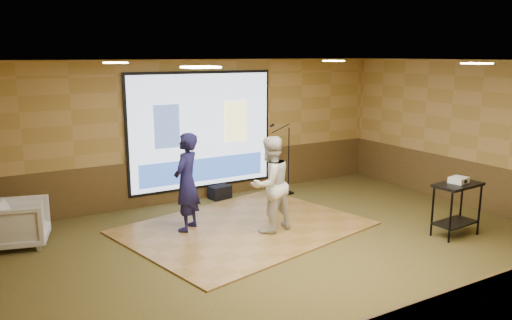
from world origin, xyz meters
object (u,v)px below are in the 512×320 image
mic_stand (286,173)px  projector (459,180)px  player_right (270,184)px  banquet_chair (21,223)px  dance_floor (244,227)px  player_left (187,182)px  projector_screen (202,132)px  av_table (457,200)px  duffel_bag (220,192)px

mic_stand → projector: bearing=-67.1°
player_right → banquet_chair: (-3.88, 1.52, -0.49)m
dance_floor → player_left: bearing=157.3°
projector → mic_stand: (-1.11, 3.66, -0.49)m
dance_floor → projector: 3.84m
player_right → banquet_chair: size_ratio=2.01×
mic_stand → banquet_chair: mic_stand is taller
projector_screen → banquet_chair: (-3.75, -1.05, -1.09)m
projector_screen → av_table: bearing=-56.8°
av_table → mic_stand: bearing=106.1°
dance_floor → projector: size_ratio=13.53×
dance_floor → player_right: size_ratio=2.40×
projector → banquet_chair: bearing=142.8°
banquet_chair → projector_screen: bearing=-59.5°
player_right → av_table: bearing=136.1°
dance_floor → duffel_bag: (0.47, 1.96, 0.13)m
dance_floor → player_left: 1.35m
player_left → banquet_chair: 2.78m
dance_floor → player_left: size_ratio=2.33×
dance_floor → projector: projector is taller
av_table → mic_stand: mic_stand is taller
av_table → player_right: bearing=146.9°
av_table → duffel_bag: (-2.53, 4.12, -0.51)m
player_left → player_right: player_left is taller
dance_floor → av_table: bearing=-35.7°
projector_screen → mic_stand: size_ratio=2.04×
player_right → banquet_chair: bearing=-32.2°
projector_screen → duffel_bag: (0.30, -0.21, -1.33)m
projector_screen → player_left: projector_screen is taller
projector_screen → banquet_chair: bearing=-164.3°
banquet_chair → av_table: bearing=-101.6°
player_left → mic_stand: player_left is taller
projector → duffel_bag: 4.90m
dance_floor → duffel_bag: duffel_bag is taller
dance_floor → player_right: (0.30, -0.40, 0.86)m
av_table → dance_floor: bearing=144.3°
projector_screen → dance_floor: size_ratio=0.81×
dance_floor → mic_stand: size_ratio=2.50×
av_table → projector: 0.34m
player_left → player_right: 1.47m
dance_floor → player_left: (-0.94, 0.39, 0.89)m
player_right → duffel_bag: (0.17, 2.36, -0.74)m
player_left → projector: 4.71m
player_left → player_right: size_ratio=1.03×
dance_floor → banquet_chair: (-3.58, 1.12, 0.37)m
av_table → duffel_bag: av_table is taller
dance_floor → player_right: player_right is taller
mic_stand → duffel_bag: (-1.47, 0.42, -0.35)m
projector_screen → mic_stand: 2.11m
banquet_chair → duffel_bag: bearing=-63.4°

